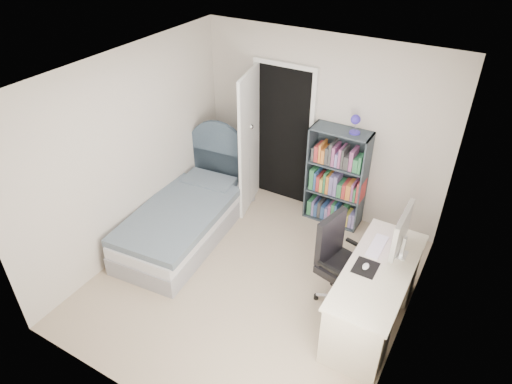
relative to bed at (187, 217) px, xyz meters
The scene contains 8 objects.
room_shell 1.59m from the bed, 15.61° to the right, with size 3.50×3.70×2.60m.
door 1.47m from the bed, 68.76° to the left, with size 0.92×0.81×2.06m.
bed is the anchor object (origin of this frame).
nightstand 1.21m from the bed, 87.02° to the left, with size 0.37×0.37×0.55m.
floor_lamp 1.17m from the bed, 73.83° to the left, with size 0.18×0.18×1.27m.
bookcase 2.06m from the bed, 39.63° to the left, with size 0.78×0.33×1.64m.
desk 2.62m from the bed, ahead, with size 0.62×1.56×1.28m.
office_chair 2.16m from the bed, ahead, with size 0.59×0.61×1.09m.
Camera 1 is at (2.00, -3.37, 3.90)m, focal length 32.00 mm.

